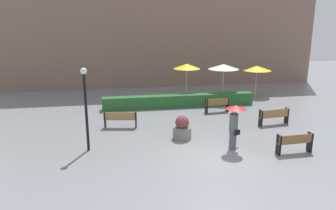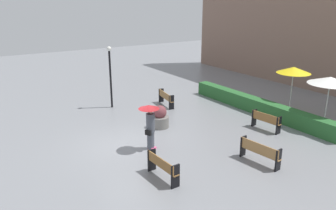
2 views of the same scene
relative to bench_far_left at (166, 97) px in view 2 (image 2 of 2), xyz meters
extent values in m
plane|color=gray|center=(3.97, -4.65, -0.53)|extent=(60.00, 60.00, 0.00)
cube|color=#9E7242|center=(0.01, 0.06, -0.07)|extent=(1.80, 0.54, 0.04)
cube|color=#9E7242|center=(-0.01, -0.07, 0.15)|extent=(1.76, 0.36, 0.40)
cube|color=black|center=(-0.81, 0.18, -0.09)|extent=(0.12, 0.33, 0.88)
cube|color=black|center=(0.83, -0.11, -0.09)|extent=(0.12, 0.33, 0.88)
cube|color=#9E7242|center=(8.42, -0.88, -0.09)|extent=(1.80, 0.44, 0.04)
cube|color=#9E7242|center=(8.44, -1.01, 0.14)|extent=(1.78, 0.25, 0.43)
cube|color=black|center=(7.60, -1.00, -0.09)|extent=(0.10, 0.33, 0.89)
cube|color=black|center=(9.25, -0.80, -0.09)|extent=(0.10, 0.33, 0.89)
cube|color=olive|center=(7.34, -4.79, -0.05)|extent=(1.65, 0.32, 0.04)
cube|color=olive|center=(7.35, -4.93, 0.16)|extent=(1.64, 0.11, 0.38)
cube|color=black|center=(6.59, -4.84, -0.09)|extent=(0.07, 0.35, 0.88)
cube|color=black|center=(8.10, -4.77, -0.09)|extent=(0.07, 0.35, 0.88)
cube|color=olive|center=(6.12, 2.11, -0.06)|extent=(1.58, 0.42, 0.04)
cube|color=olive|center=(6.13, 1.97, 0.16)|extent=(1.56, 0.21, 0.40)
cube|color=black|center=(5.40, 2.01, -0.08)|extent=(0.10, 0.36, 0.90)
cube|color=black|center=(6.84, 2.17, -0.08)|extent=(0.10, 0.36, 0.90)
cylinder|color=#4C515B|center=(4.87, -3.89, -0.14)|extent=(0.32, 0.32, 0.79)
cube|color=#F2598C|center=(4.93, -3.86, -0.49)|extent=(0.40, 0.37, 0.08)
cylinder|color=#4C515B|center=(4.87, -3.89, 0.68)|extent=(0.38, 0.38, 0.85)
sphere|color=tan|center=(4.87, -3.89, 1.21)|extent=(0.21, 0.21, 0.21)
cube|color=black|center=(4.99, -4.08, 0.31)|extent=(0.30, 0.21, 0.22)
cylinder|color=black|center=(4.92, -3.98, 0.99)|extent=(0.02, 0.02, 0.90)
cone|color=maroon|center=(4.92, -3.98, 1.44)|extent=(0.91, 0.91, 0.16)
cylinder|color=slate|center=(2.91, -2.20, -0.24)|extent=(0.90, 0.90, 0.58)
sphere|color=brown|center=(2.91, -2.20, 0.30)|extent=(0.68, 0.68, 0.68)
cylinder|color=black|center=(-1.53, -2.92, 1.19)|extent=(0.12, 0.12, 3.45)
sphere|color=white|center=(-1.53, -2.92, 3.04)|extent=(0.28, 0.28, 0.28)
cylinder|color=silver|center=(4.93, 5.48, 0.71)|extent=(0.06, 0.06, 2.49)
cone|color=yellow|center=(4.93, 5.48, 1.96)|extent=(1.89, 1.89, 0.35)
cylinder|color=silver|center=(7.48, 4.94, 0.70)|extent=(0.06, 0.06, 2.47)
cone|color=white|center=(7.48, 4.94, 1.94)|extent=(2.16, 2.16, 0.35)
cube|color=#28602D|center=(4.04, 3.75, -0.12)|extent=(10.17, 0.70, 0.82)
camera|label=1|loc=(-0.39, -16.87, 5.08)|focal=34.68mm
camera|label=2|loc=(16.47, -10.51, 5.77)|focal=35.29mm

